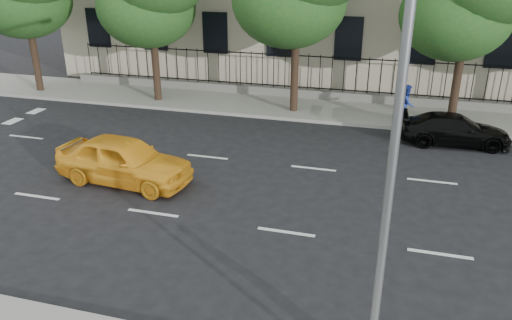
% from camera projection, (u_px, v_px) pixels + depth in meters
% --- Properties ---
extents(ground, '(120.00, 120.00, 0.00)m').
position_uv_depth(ground, '(263.00, 287.00, 11.43)').
color(ground, black).
rests_on(ground, ground).
extents(far_sidewalk, '(60.00, 4.00, 0.15)m').
position_uv_depth(far_sidewalk, '(338.00, 110.00, 23.83)').
color(far_sidewalk, gray).
rests_on(far_sidewalk, ground).
extents(lane_markings, '(49.60, 4.62, 0.01)m').
position_uv_depth(lane_markings, '(302.00, 196.00, 15.64)').
color(lane_markings, silver).
rests_on(lane_markings, ground).
extents(iron_fence, '(30.00, 0.50, 2.20)m').
position_uv_depth(iron_fence, '(343.00, 90.00, 25.12)').
color(iron_fence, slate).
rests_on(iron_fence, far_sidewalk).
extents(street_light, '(0.25, 3.32, 8.05)m').
position_uv_depth(street_light, '(399.00, 97.00, 7.25)').
color(street_light, slate).
rests_on(street_light, near_sidewalk).
extents(yellow_taxi, '(4.74, 2.29, 1.56)m').
position_uv_depth(yellow_taxi, '(124.00, 160.00, 16.33)').
color(yellow_taxi, yellow).
rests_on(yellow_taxi, ground).
extents(black_sedan, '(4.29, 1.95, 1.22)m').
position_uv_depth(black_sedan, '(455.00, 130.00, 19.64)').
color(black_sedan, black).
rests_on(black_sedan, ground).
extents(pedestrian_far, '(0.64, 0.81, 1.66)m').
position_uv_depth(pedestrian_far, '(406.00, 104.00, 21.67)').
color(pedestrian_far, navy).
rests_on(pedestrian_far, far_sidewalk).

